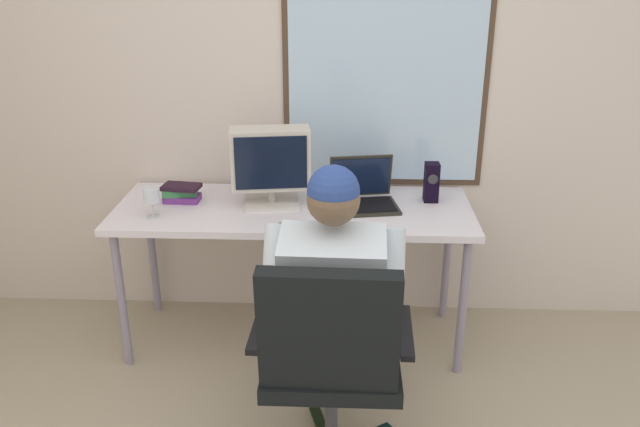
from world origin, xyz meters
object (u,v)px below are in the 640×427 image
object	(u,v)px
person_seated	(334,296)
book_stack	(181,193)
desk	(294,218)
wine_glass	(152,197)
desk_speaker	(431,182)
laptop	(363,192)
crt_monitor	(270,161)
office_chair	(331,353)

from	to	relation	value
person_seated	book_stack	size ratio (longest dim) A/B	6.18
desk	wine_glass	bearing A→B (deg)	-166.59
person_seated	desk_speaker	bearing A→B (deg)	60.50
laptop	crt_monitor	bearing A→B (deg)	-177.25
office_chair	person_seated	xyz separation A→B (m)	(0.01, 0.26, 0.09)
desk	crt_monitor	distance (m)	0.30
laptop	wine_glass	distance (m)	1.01
wine_glass	desk_speaker	distance (m)	1.36
desk	person_seated	world-z (taller)	person_seated
book_stack	crt_monitor	bearing A→B (deg)	-2.91
desk	desk_speaker	xyz separation A→B (m)	(0.68, 0.11, 0.16)
crt_monitor	wine_glass	xyz separation A→B (m)	(-0.54, -0.19, -0.12)
office_chair	book_stack	bearing A→B (deg)	127.20
laptop	wine_glass	xyz separation A→B (m)	(-0.99, -0.21, 0.04)
desk	person_seated	distance (m)	0.74
wine_glass	book_stack	xyz separation A→B (m)	(0.08, 0.21, -0.05)
crt_monitor	laptop	distance (m)	0.48
wine_glass	book_stack	size ratio (longest dim) A/B	0.71
office_chair	desk_speaker	bearing A→B (deg)	66.43
person_seated	desk_speaker	world-z (taller)	person_seated
desk	laptop	xyz separation A→B (m)	(0.34, 0.05, 0.12)
laptop	desk	bearing A→B (deg)	-170.99
desk	office_chair	xyz separation A→B (m)	(0.21, -0.96, -0.13)
desk	wine_glass	xyz separation A→B (m)	(-0.65, -0.15, 0.16)
crt_monitor	desk_speaker	world-z (taller)	crt_monitor
laptop	wine_glass	bearing A→B (deg)	-168.09
wine_glass	book_stack	bearing A→B (deg)	68.11
crt_monitor	book_stack	world-z (taller)	crt_monitor
person_seated	laptop	bearing A→B (deg)	80.73
person_seated	desk_speaker	size ratio (longest dim) A/B	6.25
office_chair	book_stack	size ratio (longest dim) A/B	4.83
desk	wine_glass	distance (m)	0.69
office_chair	crt_monitor	distance (m)	1.12
crt_monitor	wine_glass	bearing A→B (deg)	-160.86
person_seated	laptop	xyz separation A→B (m)	(0.12, 0.76, 0.16)
person_seated	crt_monitor	world-z (taller)	person_seated
book_stack	office_chair	bearing A→B (deg)	-52.80
person_seated	laptop	size ratio (longest dim) A/B	3.47
wine_glass	desk	bearing A→B (deg)	13.41
desk	person_seated	xyz separation A→B (m)	(0.22, -0.71, -0.04)
desk	book_stack	world-z (taller)	book_stack
office_chair	wine_glass	bearing A→B (deg)	136.67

